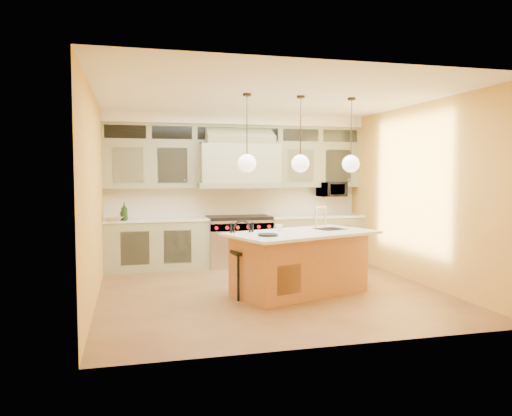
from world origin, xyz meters
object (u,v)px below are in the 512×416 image
object	(u,v)px
kitchen_island	(300,262)
microwave	(332,189)
counter_stool	(245,254)
range	(239,240)

from	to	relation	value
kitchen_island	microwave	distance (m)	3.10
kitchen_island	microwave	size ratio (longest dim) A/B	4.48
counter_stool	range	bearing A→B (deg)	73.82
range	microwave	distance (m)	2.18
kitchen_island	counter_stool	world-z (taller)	kitchen_island
kitchen_island	counter_stool	bearing A→B (deg)	161.59
range	counter_stool	world-z (taller)	counter_stool
range	kitchen_island	distance (m)	2.43
kitchen_island	range	bearing A→B (deg)	79.82
counter_stool	kitchen_island	bearing A→B (deg)	-4.52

